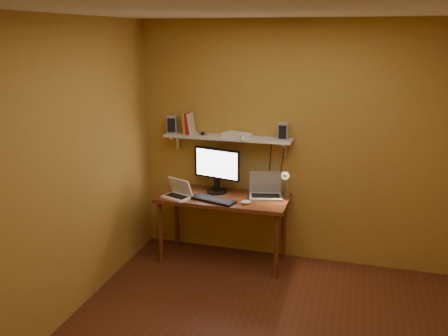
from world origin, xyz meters
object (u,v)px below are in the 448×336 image
(monitor, at_px, (217,168))
(laptop, at_px, (266,190))
(wall_shelf, at_px, (228,138))
(keyboard, at_px, (214,200))
(speaker_left, at_px, (172,124))
(router, at_px, (237,135))
(netbook, at_px, (178,192))
(desk, at_px, (223,204))
(mouse, at_px, (246,202))
(shelf_camera, at_px, (203,133))
(speaker_right, at_px, (283,131))
(desk_lamp, at_px, (286,180))

(monitor, height_order, laptop, monitor)
(wall_shelf, xyz_separation_m, keyboard, (-0.06, -0.35, -0.60))
(speaker_left, relative_size, router, 0.71)
(netbook, bearing_deg, wall_shelf, 59.06)
(desk, height_order, monitor, monitor)
(mouse, xyz_separation_m, speaker_left, (-0.93, 0.35, 0.70))
(wall_shelf, height_order, netbook, wall_shelf)
(wall_shelf, bearing_deg, keyboard, -98.95)
(router, bearing_deg, shelf_camera, -174.30)
(speaker_left, height_order, router, speaker_left)
(laptop, bearing_deg, speaker_left, 163.85)
(mouse, xyz_separation_m, speaker_right, (0.31, 0.34, 0.69))
(wall_shelf, bearing_deg, mouse, -50.01)
(speaker_left, xyz_separation_m, router, (0.74, -0.02, -0.08))
(wall_shelf, relative_size, mouse, 12.76)
(desk, height_order, speaker_left, speaker_left)
(netbook, bearing_deg, laptop, 40.16)
(wall_shelf, bearing_deg, desk, -90.00)
(monitor, xyz_separation_m, shelf_camera, (-0.16, 0.01, 0.37))
(netbook, bearing_deg, shelf_camera, 79.16)
(desk, relative_size, netbook, 4.07)
(monitor, height_order, router, router)
(laptop, height_order, keyboard, laptop)
(desk_lamp, height_order, speaker_left, speaker_left)
(wall_shelf, bearing_deg, speaker_left, 179.99)
(mouse, distance_m, router, 0.73)
(keyboard, height_order, speaker_left, speaker_left)
(desk_lamp, distance_m, router, 0.71)
(netbook, xyz_separation_m, speaker_right, (1.06, 0.34, 0.66))
(desk_lamp, relative_size, shelf_camera, 4.01)
(keyboard, relative_size, router, 1.72)
(mouse, height_order, shelf_camera, shelf_camera)
(desk, relative_size, wall_shelf, 1.00)
(netbook, height_order, mouse, netbook)
(speaker_right, bearing_deg, mouse, -129.29)
(speaker_right, distance_m, shelf_camera, 0.87)
(desk, distance_m, speaker_right, 1.02)
(shelf_camera, bearing_deg, speaker_left, 171.91)
(mouse, height_order, speaker_left, speaker_left)
(laptop, height_order, shelf_camera, shelf_camera)
(desk, bearing_deg, keyboard, -109.39)
(monitor, bearing_deg, laptop, 14.24)
(mouse, relative_size, speaker_left, 0.56)
(netbook, height_order, speaker_left, speaker_left)
(router, bearing_deg, desk_lamp, -5.30)
(monitor, distance_m, keyboard, 0.40)
(mouse, bearing_deg, laptop, 47.57)
(router, bearing_deg, speaker_right, 1.52)
(speaker_right, relative_size, router, 0.65)
(monitor, xyz_separation_m, desk_lamp, (0.77, -0.01, -0.07))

